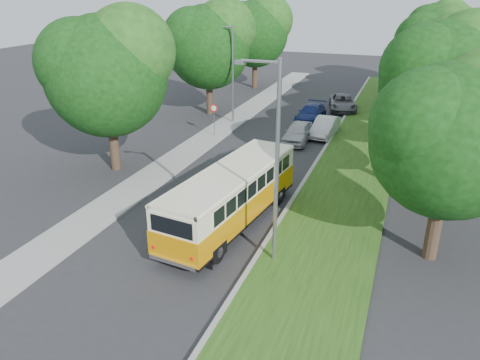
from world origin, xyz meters
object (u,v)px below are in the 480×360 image
(lamppost_far, at_px, (232,71))
(car_white, at_px, (325,127))
(lamppost_near, at_px, (275,159))
(vintage_bus, at_px, (231,198))
(car_silver, at_px, (298,132))
(car_blue, at_px, (311,113))
(car_grey, at_px, (343,103))

(lamppost_far, relative_size, car_white, 1.84)
(lamppost_near, distance_m, vintage_bus, 4.59)
(lamppost_near, relative_size, car_silver, 1.94)
(lamppost_near, height_order, car_white, lamppost_near)
(car_blue, bearing_deg, car_white, -60.62)
(lamppost_far, bearing_deg, car_silver, -26.25)
(lamppost_near, relative_size, vintage_bus, 0.86)
(vintage_bus, relative_size, car_silver, 2.25)
(car_blue, bearing_deg, car_grey, 70.09)
(car_white, xyz_separation_m, car_blue, (-1.85, 3.64, -0.02))
(vintage_bus, distance_m, car_white, 15.35)
(vintage_bus, distance_m, car_blue, 18.93)
(lamppost_near, distance_m, car_white, 18.00)
(lamppost_far, relative_size, car_silver, 1.82)
(lamppost_near, bearing_deg, car_white, 93.98)
(lamppost_near, height_order, vintage_bus, lamppost_near)
(car_blue, relative_size, car_grey, 0.93)
(lamppost_near, xyz_separation_m, vintage_bus, (-2.62, 2.30, -2.99))
(lamppost_near, xyz_separation_m, car_grey, (-1.21, 25.74, -3.70))
(lamppost_near, relative_size, lamppost_far, 1.07)
(lamppost_near, height_order, car_blue, lamppost_near)
(car_blue, bearing_deg, lamppost_near, -79.31)
(car_silver, height_order, car_grey, car_silver)
(lamppost_near, distance_m, car_grey, 26.04)
(lamppost_near, xyz_separation_m, car_blue, (-3.07, 21.21, -3.72))
(car_white, bearing_deg, lamppost_near, -82.63)
(car_silver, bearing_deg, car_grey, 81.33)
(car_silver, bearing_deg, vintage_bus, -89.74)
(vintage_bus, xyz_separation_m, car_silver, (-0.11, 13.15, -0.68))
(vintage_bus, bearing_deg, car_silver, 97.96)
(lamppost_far, relative_size, vintage_bus, 0.81)
(lamppost_far, relative_size, car_blue, 1.67)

